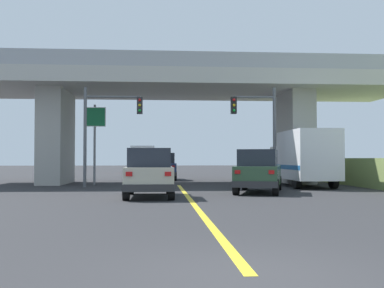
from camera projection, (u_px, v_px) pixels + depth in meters
The scene contains 11 objects.
ground at pixel (177, 183), 30.78m from camera, with size 160.00×160.00×0.00m, color #2B2B2D.
overpass_bridge at pixel (177, 99), 30.95m from camera, with size 30.00×8.26×7.76m.
lane_divider_stripe at pixel (192, 202), 17.38m from camera, with size 0.20×22.00×0.01m, color yellow.
suv_lead at pixel (149, 173), 19.62m from camera, with size 1.98×4.30×2.02m.
suv_crossing at pixel (259, 171), 22.27m from camera, with size 3.22×5.12×2.02m.
box_truck at pixel (304, 158), 26.96m from camera, with size 2.33×6.70×3.16m.
sedan_oncoming at pixel (163, 166), 35.54m from camera, with size 2.00×4.47×2.02m.
traffic_signal_nearside at pixel (260, 123), 26.68m from camera, with size 2.58×0.36×5.63m.
traffic_signal_farside at pixel (105, 122), 26.57m from camera, with size 3.30×0.36×5.62m.
highway_sign at pixel (95, 127), 28.89m from camera, with size 1.34×0.17×4.91m.
semi_truck_distant at pixel (143, 159), 48.97m from camera, with size 2.33×7.45×2.86m.
Camera 1 is at (-1.27, -6.39, 1.60)m, focal length 44.23 mm.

